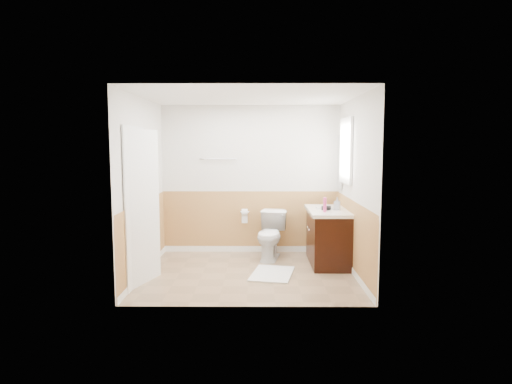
{
  "coord_description": "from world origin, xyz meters",
  "views": [
    {
      "loc": [
        0.14,
        -6.12,
        1.84
      ],
      "look_at": [
        0.1,
        0.25,
        1.15
      ],
      "focal_mm": 30.71,
      "sensor_mm": 36.0,
      "label": 1
    }
  ],
  "objects_px": {
    "bath_mat": "(272,274)",
    "soap_dispenser": "(337,204)",
    "vanity_cabinet": "(328,238)",
    "toilet": "(271,235)",
    "lotion_bottle": "(325,205)"
  },
  "relations": [
    {
      "from": "soap_dispenser",
      "to": "lotion_bottle",
      "type": "bearing_deg",
      "value": -135.29
    },
    {
      "from": "bath_mat",
      "to": "lotion_bottle",
      "type": "relative_size",
      "value": 3.64
    },
    {
      "from": "lotion_bottle",
      "to": "soap_dispenser",
      "type": "distance_m",
      "value": 0.31
    },
    {
      "from": "lotion_bottle",
      "to": "soap_dispenser",
      "type": "xyz_separation_m",
      "value": [
        0.22,
        0.22,
        -0.01
      ]
    },
    {
      "from": "toilet",
      "to": "vanity_cabinet",
      "type": "distance_m",
      "value": 0.92
    },
    {
      "from": "toilet",
      "to": "bath_mat",
      "type": "height_order",
      "value": "toilet"
    },
    {
      "from": "toilet",
      "to": "soap_dispenser",
      "type": "xyz_separation_m",
      "value": [
        1.0,
        -0.35,
        0.57
      ]
    },
    {
      "from": "vanity_cabinet",
      "to": "soap_dispenser",
      "type": "distance_m",
      "value": 0.57
    },
    {
      "from": "bath_mat",
      "to": "vanity_cabinet",
      "type": "bearing_deg",
      "value": 34.0
    },
    {
      "from": "soap_dispenser",
      "to": "bath_mat",
      "type": "bearing_deg",
      "value": -152.32
    },
    {
      "from": "bath_mat",
      "to": "soap_dispenser",
      "type": "bearing_deg",
      "value": 27.68
    },
    {
      "from": "bath_mat",
      "to": "soap_dispenser",
      "type": "relative_size",
      "value": 4.04
    },
    {
      "from": "vanity_cabinet",
      "to": "lotion_bottle",
      "type": "xyz_separation_m",
      "value": [
        -0.1,
        -0.29,
        0.56
      ]
    },
    {
      "from": "vanity_cabinet",
      "to": "toilet",
      "type": "bearing_deg",
      "value": 162.12
    },
    {
      "from": "bath_mat",
      "to": "vanity_cabinet",
      "type": "distance_m",
      "value": 1.13
    }
  ]
}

